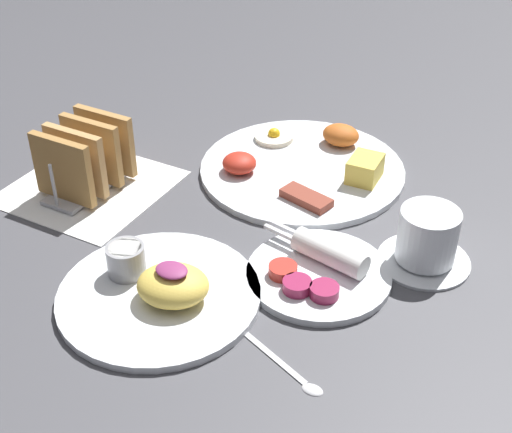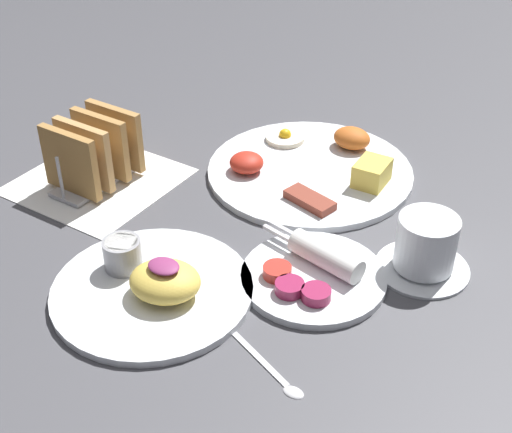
% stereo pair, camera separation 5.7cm
% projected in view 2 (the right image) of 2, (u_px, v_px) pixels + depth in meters
% --- Properties ---
extents(ground_plane, '(3.00, 3.00, 0.00)m').
position_uv_depth(ground_plane, '(205.00, 233.00, 0.98)').
color(ground_plane, '#47474C').
extents(napkin_flat, '(0.22, 0.22, 0.00)m').
position_uv_depth(napkin_flat, '(98.00, 181.00, 1.09)').
color(napkin_flat, white).
rests_on(napkin_flat, ground_plane).
extents(plate_breakfast, '(0.32, 0.32, 0.05)m').
position_uv_depth(plate_breakfast, '(313.00, 168.00, 1.10)').
color(plate_breakfast, white).
rests_on(plate_breakfast, ground_plane).
extents(plate_condiments, '(0.19, 0.18, 0.04)m').
position_uv_depth(plate_condiments, '(314.00, 273.00, 0.89)').
color(plate_condiments, white).
rests_on(plate_condiments, ground_plane).
extents(plate_foreground, '(0.25, 0.25, 0.06)m').
position_uv_depth(plate_foreground, '(152.00, 284.00, 0.86)').
color(plate_foreground, white).
rests_on(plate_foreground, ground_plane).
extents(toast_rack, '(0.10, 0.15, 0.10)m').
position_uv_depth(toast_rack, '(94.00, 152.00, 1.06)').
color(toast_rack, '#B7B7BC').
rests_on(toast_rack, ground_plane).
extents(coffee_cup, '(0.12, 0.12, 0.08)m').
position_uv_depth(coffee_cup, '(426.00, 247.00, 0.89)').
color(coffee_cup, white).
rests_on(coffee_cup, ground_plane).
extents(teaspoon, '(0.13, 0.05, 0.01)m').
position_uv_depth(teaspoon, '(274.00, 372.00, 0.76)').
color(teaspoon, silver).
rests_on(teaspoon, ground_plane).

